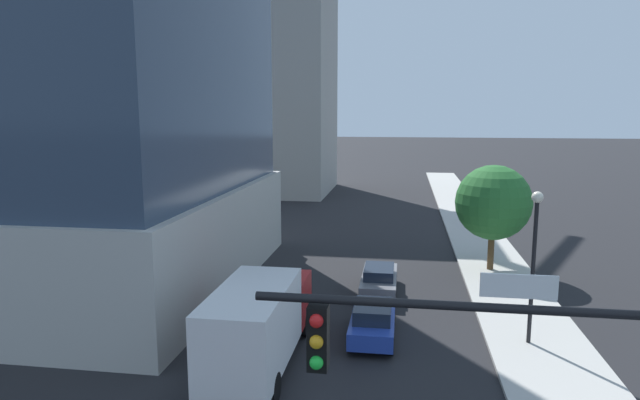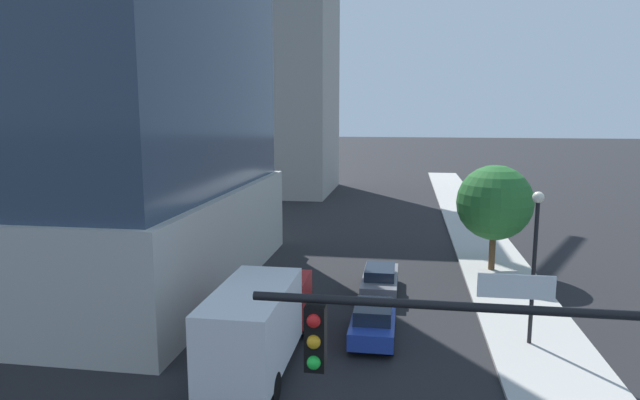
# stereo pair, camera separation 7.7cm
# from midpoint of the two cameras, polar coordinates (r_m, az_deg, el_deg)

# --- Properties ---
(sidewalk) EXTENTS (4.03, 120.00, 0.15)m
(sidewalk) POSITION_cam_midpoint_polar(r_m,az_deg,el_deg) (25.57, 20.80, -12.27)
(sidewalk) COLOR #B2AFA8
(sidewalk) RESTS_ON ground
(construction_building) EXTENTS (16.59, 14.75, 38.37)m
(construction_building) POSITION_cam_midpoint_polar(r_m,az_deg,el_deg) (64.17, -5.12, 15.50)
(construction_building) COLOR #9E9B93
(construction_building) RESTS_ON ground
(street_lamp) EXTENTS (0.44, 0.44, 6.03)m
(street_lamp) POSITION_cam_midpoint_polar(r_m,az_deg,el_deg) (22.67, 21.29, -4.43)
(street_lamp) COLOR black
(street_lamp) RESTS_ON sidewalk
(street_tree) EXTENTS (4.28, 4.28, 6.06)m
(street_tree) POSITION_cam_midpoint_polar(r_m,az_deg,el_deg) (32.66, 17.49, -0.26)
(street_tree) COLOR brown
(street_tree) RESTS_ON sidewalk
(car_gray) EXTENTS (1.75, 4.63, 1.48)m
(car_gray) POSITION_cam_midpoint_polar(r_m,az_deg,el_deg) (28.27, 6.08, -8.23)
(car_gray) COLOR slate
(car_gray) RESTS_ON ground
(car_blue) EXTENTS (1.75, 4.21, 1.53)m
(car_blue) POSITION_cam_midpoint_polar(r_m,az_deg,el_deg) (22.90, 5.41, -12.38)
(car_blue) COLOR #233D9E
(car_blue) RESTS_ON ground
(box_truck) EXTENTS (2.39, 7.90, 3.26)m
(box_truck) POSITION_cam_midpoint_polar(r_m,az_deg,el_deg) (20.11, -6.46, -12.32)
(box_truck) COLOR #B21E1E
(box_truck) RESTS_ON ground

